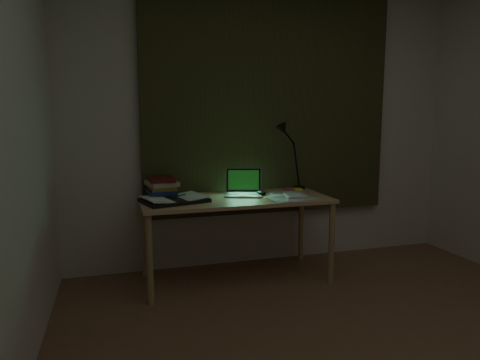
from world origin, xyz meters
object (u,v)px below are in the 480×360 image
object	(u,v)px
laptop	(243,183)
desk_lamp	(300,158)
desk	(236,239)
loose_papers	(288,196)
book_stack	(162,187)
open_textbook	(174,199)

from	to	relation	value
laptop	desk_lamp	world-z (taller)	desk_lamp
desk	desk_lamp	xyz separation A→B (m)	(0.65, 0.25, 0.61)
loose_papers	laptop	bearing A→B (deg)	156.50
laptop	loose_papers	bearing A→B (deg)	-5.76
laptop	loose_papers	size ratio (longest dim) A/B	1.00
book_stack	open_textbook	bearing A→B (deg)	-72.59
open_textbook	loose_papers	xyz separation A→B (m)	(0.89, -0.05, -0.01)
book_stack	loose_papers	distance (m)	0.99
laptop	open_textbook	bearing A→B (deg)	-152.56
desk	laptop	distance (m)	0.45
desk	open_textbook	size ratio (longest dim) A/B	3.22
loose_papers	desk_lamp	bearing A→B (deg)	53.59
desk	desk_lamp	bearing A→B (deg)	21.25
laptop	book_stack	world-z (taller)	laptop
desk	loose_papers	bearing A→B (deg)	-10.87
laptop	desk_lamp	bearing A→B (deg)	36.18
desk	book_stack	distance (m)	0.71
desk	loose_papers	distance (m)	0.54
book_stack	desk_lamp	size ratio (longest dim) A/B	0.46
desk	desk_lamp	world-z (taller)	desk_lamp
open_textbook	desk_lamp	distance (m)	1.20
laptop	loose_papers	xyz separation A→B (m)	(0.33, -0.14, -0.10)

